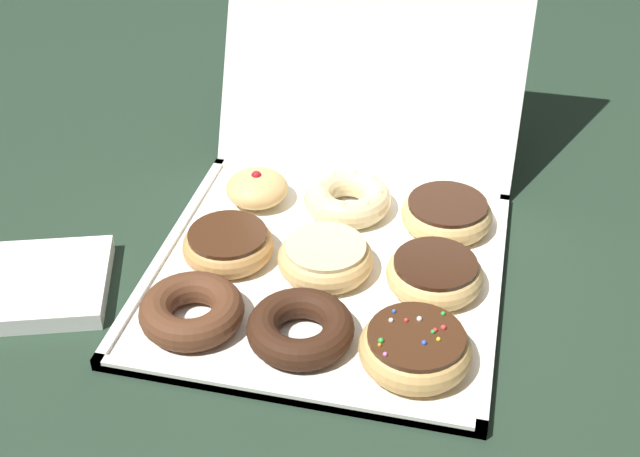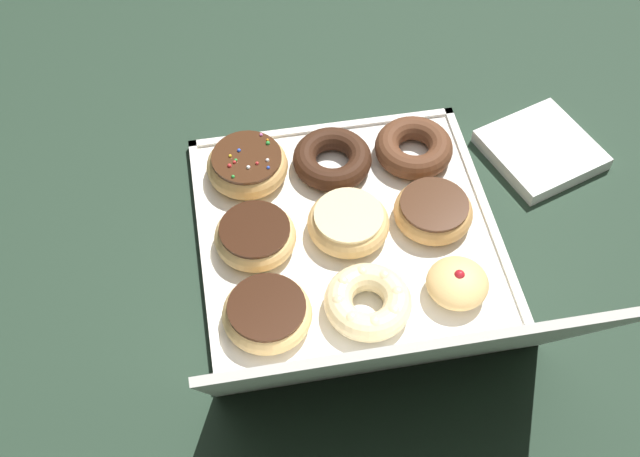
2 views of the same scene
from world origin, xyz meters
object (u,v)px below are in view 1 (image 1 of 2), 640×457
Objects in this scene: donut_box at (325,274)px; cruller_donut_7 at (348,198)px; glazed_ring_donut_4 at (327,260)px; chocolate_frosted_donut_3 at (229,243)px; chocolate_frosted_donut_5 at (434,274)px; napkin_stack at (44,284)px; chocolate_cake_ring_donut_0 at (192,310)px; jelly_filled_donut_6 at (257,188)px; chocolate_cake_ring_donut_1 at (303,329)px; chocolate_frosted_donut_8 at (447,214)px; sprinkle_donut_2 at (415,348)px.

donut_box is 0.13m from cruller_donut_7.
chocolate_frosted_donut_3 is at bearing 176.70° from glazed_ring_donut_4.
napkin_stack is (-0.44, -0.10, -0.02)m from chocolate_frosted_donut_5.
chocolate_cake_ring_donut_0 is at bearing -136.97° from glazed_ring_donut_4.
chocolate_cake_ring_donut_0 is at bearing -154.46° from chocolate_frosted_donut_5.
glazed_ring_donut_4 is 1.39× the size of jelly_filled_donut_6.
chocolate_cake_ring_donut_1 is 0.78× the size of napkin_stack.
chocolate_frosted_donut_8 is (0.25, 0.24, 0.00)m from chocolate_cake_ring_donut_0.
glazed_ring_donut_4 reaches higher than chocolate_cake_ring_donut_0.
donut_box is 5.03× the size of jelly_filled_donut_6.
jelly_filled_donut_6 is at bearing 89.44° from chocolate_cake_ring_donut_0.
chocolate_frosted_donut_3 is at bearing -90.07° from jelly_filled_donut_6.
chocolate_cake_ring_donut_0 is 1.42× the size of jelly_filled_donut_6.
jelly_filled_donut_6 is 0.29m from napkin_stack.
glazed_ring_donut_4 is 1.00× the size of cruller_donut_7.
chocolate_frosted_donut_5 is at bearing -0.96° from chocolate_frosted_donut_3.
donut_box is at bearing -136.35° from chocolate_frosted_donut_8.
chocolate_frosted_donut_5 is (0.13, 0.12, 0.00)m from chocolate_cake_ring_donut_1.
cruller_donut_7 is at bearing 89.92° from donut_box.
napkin_stack is (-0.19, -0.22, -0.02)m from jelly_filled_donut_6.
sprinkle_donut_2 is 1.06× the size of chocolate_frosted_donut_5.
chocolate_cake_ring_donut_1 is at bearing -89.43° from cruller_donut_7.
chocolate_frosted_donut_5 is at bearing 43.49° from chocolate_cake_ring_donut_1.
donut_box is 3.71× the size of chocolate_frosted_donut_3.
chocolate_cake_ring_donut_1 is 0.98× the size of sprinkle_donut_2.
chocolate_cake_ring_donut_1 is 1.02× the size of glazed_ring_donut_4.
donut_box is 3.54× the size of chocolate_cake_ring_donut_1.
chocolate_frosted_donut_3 is 0.97× the size of glazed_ring_donut_4.
chocolate_frosted_donut_5 reaches higher than chocolate_cake_ring_donut_0.
chocolate_cake_ring_donut_1 is at bearing -88.73° from donut_box.
chocolate_frosted_donut_8 is (0.13, 0.24, 0.00)m from chocolate_cake_ring_donut_1.
sprinkle_donut_2 is 0.28m from cruller_donut_7.
sprinkle_donut_2 is (0.12, -0.13, 0.03)m from donut_box.
donut_box is 0.17m from jelly_filled_donut_6.
jelly_filled_donut_6 is 0.72× the size of cruller_donut_7.
chocolate_frosted_donut_5 is at bearing -0.62° from donut_box.
chocolate_frosted_donut_3 reaches higher than chocolate_cake_ring_donut_1.
chocolate_cake_ring_donut_0 is 1.03× the size of chocolate_frosted_donut_5.
jelly_filled_donut_6 reaches higher than napkin_stack.
chocolate_frosted_donut_5 is at bearing 12.42° from napkin_stack.
sprinkle_donut_2 is at bearing -45.48° from glazed_ring_donut_4.
jelly_filled_donut_6 is at bearing -179.82° from chocolate_frosted_donut_8.
donut_box is at bearing 134.23° from sprinkle_donut_2.
jelly_filled_donut_6 reaches higher than glazed_ring_donut_4.
sprinkle_donut_2 is 0.28m from chocolate_frosted_donut_3.
glazed_ring_donut_4 is at bearing -88.79° from cruller_donut_7.
chocolate_cake_ring_donut_0 is 0.28m from chocolate_frosted_donut_5.
glazed_ring_donut_4 reaches higher than napkin_stack.
donut_box is at bearing 124.70° from glazed_ring_donut_4.
chocolate_frosted_donut_3 is 0.75× the size of napkin_stack.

